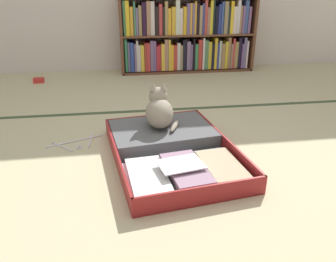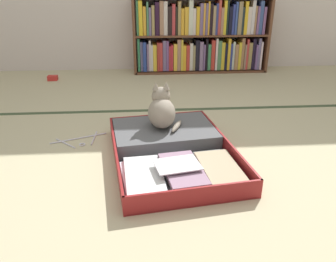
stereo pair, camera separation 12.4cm
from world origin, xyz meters
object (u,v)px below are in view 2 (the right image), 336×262
at_px(clothes_hanger, 80,140).
at_px(black_cat, 162,110).
at_px(bookshelf, 200,36).
at_px(small_red_pouch, 53,78).
at_px(open_suitcase, 170,147).

bearing_deg(clothes_hanger, black_cat, -2.86).
xyz_separation_m(black_cat, clothes_hanger, (-0.54, 0.03, -0.21)).
relative_size(black_cat, clothes_hanger, 0.81).
relative_size(bookshelf, small_red_pouch, 15.26).
height_order(clothes_hanger, small_red_pouch, small_red_pouch).
height_order(open_suitcase, clothes_hanger, open_suitcase).
distance_m(black_cat, clothes_hanger, 0.58).
bearing_deg(black_cat, clothes_hanger, 177.14).
xyz_separation_m(bookshelf, black_cat, (-0.54, -1.85, -0.19)).
bearing_deg(small_red_pouch, open_suitcase, -57.54).
bearing_deg(open_suitcase, black_cat, 101.23).
relative_size(open_suitcase, clothes_hanger, 2.95).
bearing_deg(open_suitcase, clothes_hanger, 159.18).
relative_size(open_suitcase, black_cat, 3.64).
relative_size(bookshelf, open_suitcase, 1.47).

